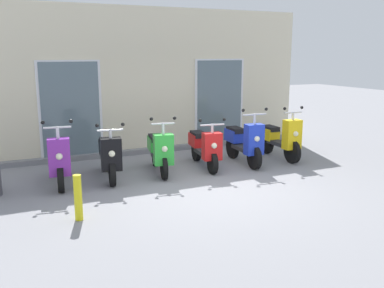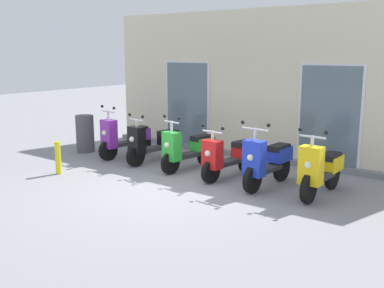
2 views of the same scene
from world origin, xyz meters
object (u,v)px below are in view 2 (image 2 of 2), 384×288
Objects in this scene: scooter_black at (153,143)px; scooter_yellow at (321,169)px; scooter_red at (229,156)px; trash_bin at (85,134)px; scooter_purple at (124,138)px; scooter_blue at (267,161)px; scooter_green at (188,148)px; curb_bollard at (58,158)px.

scooter_black is 4.05m from scooter_yellow.
scooter_red is 1.69× the size of trash_bin.
scooter_purple is at bearing -179.22° from scooter_black.
scooter_red reaches higher than trash_bin.
scooter_black is at bearing 0.78° from scooter_purple.
scooter_black is 0.99× the size of scooter_yellow.
scooter_blue reaches higher than scooter_yellow.
scooter_purple reaches higher than scooter_black.
scooter_green is 3.01m from scooter_yellow.
curb_bollard is at bearing -116.15° from scooter_black.
scooter_red is at bearing -0.97° from scooter_black.
scooter_yellow reaches higher than scooter_red.
scooter_red is at bearing 172.19° from scooter_blue.
scooter_yellow is (4.99, -0.08, 0.01)m from scooter_purple.
scooter_purple reaches higher than scooter_red.
trash_bin is at bearing 124.81° from curb_bollard.
scooter_purple reaches higher than curb_bollard.
scooter_green is 2.16× the size of curb_bollard.
scooter_green is at bearing 1.88° from trash_bin.
scooter_black is 0.99× the size of scooter_red.
scooter_purple is at bearing 179.06° from scooter_yellow.
scooter_purple is at bearing 178.69° from scooter_green.
scooter_red is 0.94m from scooter_blue.
scooter_black is 2.26× the size of curb_bollard.
scooter_purple is 0.97× the size of scooter_blue.
scooter_yellow is at bearing 20.37° from curb_bollard.
scooter_blue reaches higher than scooter_purple.
scooter_blue is at bearing -3.09° from scooter_black.
scooter_green is at bearing -178.77° from scooter_red.
scooter_green reaches higher than scooter_black.
scooter_green is 0.95× the size of scooter_yellow.
scooter_purple is at bearing 6.86° from trash_bin.
scooter_purple reaches higher than scooter_yellow.
scooter_blue is 5.23m from trash_bin.
trash_bin is (-1.26, -0.15, -0.01)m from scooter_purple.
scooter_yellow is at bearing -0.69° from scooter_green.
scooter_red reaches higher than curb_bollard.
scooter_red is 3.61m from curb_bollard.
scooter_red is at bearing -0.43° from scooter_purple.
scooter_black is at bearing 63.85° from curb_bollard.
scooter_red is at bearing 32.18° from curb_bollard.
scooter_blue is 4.37m from curb_bollard.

